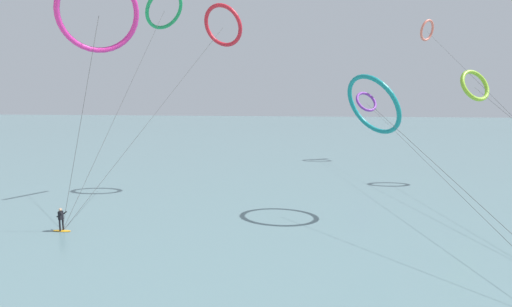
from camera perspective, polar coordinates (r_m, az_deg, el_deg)
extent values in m
cube|color=slate|center=(107.90, 6.24, 3.08)|extent=(400.00, 200.00, 0.08)
ellipsoid|color=orange|center=(31.30, -26.88, -10.19)|extent=(1.40, 0.40, 0.06)
cylinder|color=black|center=(31.08, -27.11, -9.50)|extent=(0.12, 0.12, 0.80)
cylinder|color=black|center=(31.27, -26.74, -9.38)|extent=(0.12, 0.12, 0.80)
cube|color=black|center=(30.98, -27.01, -8.18)|extent=(0.25, 0.35, 0.62)
sphere|color=tan|center=(30.87, -27.06, -7.43)|extent=(0.22, 0.22, 0.22)
cylinder|color=black|center=(30.91, -27.18, -8.13)|extent=(0.51, 0.18, 0.39)
cylinder|color=black|center=(31.21, -26.60, -7.94)|extent=(0.51, 0.18, 0.39)
torus|color=#199351|center=(38.55, -13.45, 20.15)|extent=(4.05, 4.70, 3.50)
cylinder|color=#3F3F3F|center=(33.50, -19.61, 6.40)|extent=(4.07, 11.00, 17.49)
torus|color=teal|center=(31.15, 16.99, 6.93)|extent=(5.26, 5.89, 4.71)
cylinder|color=#3F3F3F|center=(24.74, 28.34, -4.66)|extent=(7.68, 16.34, 8.86)
torus|color=#8CC62D|center=(47.69, 29.74, 8.77)|extent=(4.24, 3.54, 3.53)
torus|color=purple|center=(60.37, 16.06, 7.41)|extent=(4.22, 3.80, 3.13)
cylinder|color=#3F3F3F|center=(37.00, 23.25, -0.39)|extent=(2.88, 48.97, 8.85)
torus|color=#CC288E|center=(28.81, -22.33, 18.78)|extent=(5.57, 5.41, 5.07)
cylinder|color=#3F3F3F|center=(29.09, -24.72, 3.40)|extent=(3.57, 0.40, 14.91)
torus|color=#EA7260|center=(65.16, 24.06, 16.37)|extent=(2.98, 2.92, 3.15)
cylinder|color=#3F3F3F|center=(40.39, 31.67, 7.25)|extent=(2.06, 50.03, 19.42)
torus|color=red|center=(39.31, -4.93, 18.41)|extent=(4.71, 3.58, 3.93)
cylinder|color=#3F3F3F|center=(33.62, -14.84, 5.62)|extent=(8.98, 13.52, 16.33)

